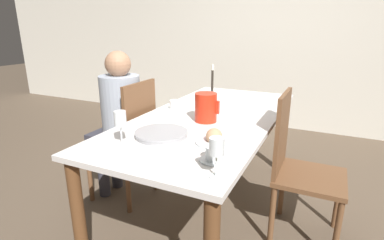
% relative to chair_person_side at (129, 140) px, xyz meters
% --- Properties ---
extents(ground_plane, '(20.00, 20.00, 0.00)m').
position_rel_chair_person_side_xyz_m(ground_plane, '(0.62, 0.12, -0.50)').
color(ground_plane, brown).
extents(wall_back, '(10.00, 0.06, 2.60)m').
position_rel_chair_person_side_xyz_m(wall_back, '(0.62, 2.40, 0.80)').
color(wall_back, beige).
rests_on(wall_back, ground_plane).
extents(dining_table, '(0.88, 1.92, 0.74)m').
position_rel_chair_person_side_xyz_m(dining_table, '(0.62, 0.12, 0.15)').
color(dining_table, silver).
rests_on(dining_table, ground_plane).
extents(chair_person_side, '(0.42, 0.42, 0.96)m').
position_rel_chair_person_side_xyz_m(chair_person_side, '(0.00, 0.00, 0.00)').
color(chair_person_side, brown).
rests_on(chair_person_side, ground_plane).
extents(chair_opposite, '(0.42, 0.42, 0.96)m').
position_rel_chair_person_side_xyz_m(chair_opposite, '(1.24, 0.10, 0.00)').
color(chair_opposite, brown).
rests_on(chair_opposite, ground_plane).
extents(person_seated, '(0.39, 0.41, 1.18)m').
position_rel_chair_person_side_xyz_m(person_seated, '(-0.09, 0.01, 0.20)').
color(person_seated, '#33333D').
rests_on(person_seated, ground_plane).
extents(red_pitcher, '(0.17, 0.14, 0.19)m').
position_rel_chair_person_side_xyz_m(red_pitcher, '(0.65, -0.01, 0.34)').
color(red_pitcher, red).
rests_on(red_pitcher, dining_table).
extents(wine_glass_water, '(0.06, 0.06, 0.18)m').
position_rel_chair_person_side_xyz_m(wine_glass_water, '(0.40, -0.58, 0.38)').
color(wine_glass_water, white).
rests_on(wine_glass_water, dining_table).
extents(wine_glass_juice, '(0.06, 0.06, 0.17)m').
position_rel_chair_person_side_xyz_m(wine_glass_juice, '(0.99, -0.70, 0.37)').
color(wine_glass_juice, white).
rests_on(wine_glass_juice, dining_table).
extents(teacup_near_person, '(0.13, 0.13, 0.07)m').
position_rel_chair_person_side_xyz_m(teacup_near_person, '(0.92, -0.56, 0.27)').
color(teacup_near_person, silver).
rests_on(teacup_near_person, dining_table).
extents(teacup_across, '(0.13, 0.13, 0.07)m').
position_rel_chair_person_side_xyz_m(teacup_across, '(0.32, 0.16, 0.27)').
color(teacup_across, silver).
rests_on(teacup_across, dining_table).
extents(serving_tray, '(0.30, 0.30, 0.03)m').
position_rel_chair_person_side_xyz_m(serving_tray, '(0.53, -0.38, 0.26)').
color(serving_tray, '#9E9EA3').
rests_on(serving_tray, dining_table).
extents(bread_plate, '(0.20, 0.20, 0.09)m').
position_rel_chair_person_side_xyz_m(bread_plate, '(0.84, -0.35, 0.27)').
color(bread_plate, silver).
rests_on(bread_plate, dining_table).
extents(candlestick_tall, '(0.06, 0.06, 0.29)m').
position_rel_chair_person_side_xyz_m(candlestick_tall, '(0.43, 0.65, 0.35)').
color(candlestick_tall, black).
rests_on(candlestick_tall, dining_table).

